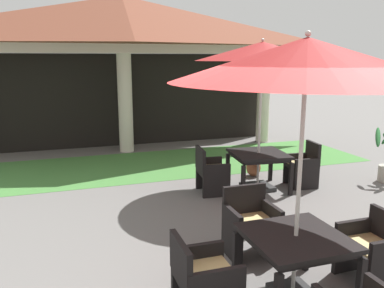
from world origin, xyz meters
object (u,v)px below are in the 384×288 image
(patio_chair_mid_left_east, at_px, (373,250))
(patio_chair_near_foreground_east, at_px, (303,166))
(patio_umbrella_near_foreground, at_px, (262,53))
(patio_umbrella_mid_left, at_px, (306,62))
(patio_chair_near_foreground_west, at_px, (211,172))
(patio_chair_mid_left_west, at_px, (203,280))
(patio_table_near_foreground, at_px, (258,157))
(patio_table_mid_left, at_px, (296,243))
(terracotta_urn, at_px, (253,167))
(patio_chair_mid_left_north, at_px, (251,224))

(patio_chair_mid_left_east, bearing_deg, patio_chair_near_foreground_east, -20.97)
(patio_umbrella_near_foreground, distance_m, patio_umbrella_mid_left, 3.71)
(patio_chair_near_foreground_west, xyz_separation_m, patio_chair_mid_left_west, (-1.44, -3.54, -0.01))
(patio_umbrella_near_foreground, height_order, patio_chair_mid_left_east, patio_umbrella_near_foreground)
(patio_table_near_foreground, distance_m, patio_chair_mid_left_east, 3.47)
(patio_table_mid_left, relative_size, patio_chair_mid_left_east, 1.22)
(patio_chair_near_foreground_west, height_order, patio_chair_mid_left_east, patio_chair_near_foreground_west)
(patio_chair_mid_left_east, bearing_deg, patio_umbrella_near_foreground, -5.20)
(patio_table_mid_left, relative_size, patio_chair_mid_left_west, 1.18)
(patio_table_mid_left, distance_m, patio_umbrella_mid_left, 1.89)
(patio_table_near_foreground, relative_size, patio_table_mid_left, 1.11)
(terracotta_urn, bearing_deg, patio_chair_mid_left_west, -122.67)
(patio_table_mid_left, height_order, patio_chair_mid_left_north, patio_chair_mid_left_north)
(patio_chair_mid_left_north, bearing_deg, patio_umbrella_mid_left, 90.00)
(patio_chair_near_foreground_west, relative_size, patio_table_mid_left, 0.89)
(patio_chair_near_foreground_east, distance_m, patio_chair_near_foreground_west, 1.95)
(patio_umbrella_near_foreground, bearing_deg, patio_table_mid_left, -111.63)
(patio_chair_near_foreground_east, bearing_deg, patio_umbrella_near_foreground, 90.00)
(patio_table_near_foreground, xyz_separation_m, patio_umbrella_near_foreground, (-0.00, -0.00, 2.01))
(patio_chair_near_foreground_east, height_order, terracotta_urn, patio_chair_near_foreground_east)
(patio_umbrella_near_foreground, relative_size, patio_chair_mid_left_west, 3.40)
(patio_chair_near_foreground_east, distance_m, terracotta_urn, 1.15)
(patio_chair_near_foreground_east, bearing_deg, patio_chair_mid_left_north, 140.50)
(patio_table_mid_left, xyz_separation_m, patio_umbrella_mid_left, (0.00, 0.00, 1.89))
(patio_chair_near_foreground_east, bearing_deg, patio_umbrella_mid_left, 151.03)
(patio_umbrella_mid_left, relative_size, terracotta_urn, 6.03)
(patio_table_near_foreground, height_order, patio_chair_mid_left_east, patio_chair_mid_left_east)
(terracotta_urn, bearing_deg, patio_table_near_foreground, -111.68)
(patio_chair_near_foreground_east, bearing_deg, terracotta_urn, 40.15)
(patio_chair_near_foreground_east, xyz_separation_m, patio_chair_mid_left_east, (-1.29, -3.35, -0.01))
(patio_chair_mid_left_north, xyz_separation_m, patio_chair_mid_left_east, (1.04, -1.05, -0.02))
(patio_chair_mid_left_north, bearing_deg, patio_chair_near_foreground_west, -98.78)
(patio_chair_mid_left_east, relative_size, terracotta_urn, 1.78)
(patio_table_mid_left, xyz_separation_m, patio_chair_mid_left_north, (0.00, 1.05, -0.22))
(terracotta_urn, bearing_deg, patio_chair_mid_left_north, -117.68)
(patio_umbrella_near_foreground, distance_m, patio_table_mid_left, 4.22)
(patio_chair_mid_left_north, bearing_deg, patio_chair_near_foreground_east, -135.33)
(patio_table_near_foreground, bearing_deg, patio_umbrella_mid_left, -111.63)
(patio_chair_mid_left_west, bearing_deg, patio_umbrella_near_foreground, 145.12)
(patio_chair_mid_left_east, bearing_deg, patio_umbrella_mid_left, 90.00)
(patio_chair_mid_left_west, height_order, terracotta_urn, patio_chair_mid_left_west)
(patio_umbrella_mid_left, bearing_deg, patio_chair_mid_left_east, -0.13)
(patio_chair_near_foreground_west, relative_size, patio_chair_mid_left_west, 1.04)
(patio_chair_near_foreground_west, height_order, patio_table_mid_left, patio_chair_near_foreground_west)
(patio_chair_mid_left_west, bearing_deg, patio_table_near_foreground, 145.12)
(patio_umbrella_mid_left, bearing_deg, terracotta_urn, 68.36)
(patio_umbrella_near_foreground, relative_size, patio_chair_near_foreground_east, 3.22)
(patio_umbrella_near_foreground, relative_size, patio_table_mid_left, 2.89)
(patio_chair_near_foreground_west, height_order, patio_umbrella_mid_left, patio_umbrella_mid_left)
(patio_chair_near_foreground_west, relative_size, terracotta_urn, 1.92)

